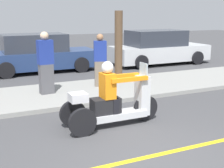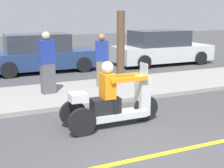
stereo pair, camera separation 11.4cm
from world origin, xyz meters
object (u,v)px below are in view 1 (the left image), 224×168
(spectator_far_back, at_px, (100,61))
(parked_car_lot_far, at_px, (159,48))
(motorcycle_trike, at_px, (112,103))
(spectator_mid_group, at_px, (46,64))
(tree_trunk, at_px, (119,46))
(parked_car_lot_center, at_px, (39,54))

(spectator_far_back, bearing_deg, parked_car_lot_far, 37.74)
(motorcycle_trike, xyz_separation_m, spectator_mid_group, (-0.76, 2.99, 0.48))
(spectator_far_back, distance_m, spectator_mid_group, 1.84)
(spectator_far_back, bearing_deg, spectator_mid_group, -173.26)
(motorcycle_trike, distance_m, spectator_far_back, 3.40)
(spectator_far_back, height_order, spectator_mid_group, spectator_mid_group)
(tree_trunk, bearing_deg, spectator_mid_group, -162.64)
(spectator_far_back, relative_size, spectator_mid_group, 0.93)
(parked_car_lot_far, bearing_deg, spectator_far_back, -142.26)
(parked_car_lot_center, relative_size, parked_car_lot_far, 0.97)
(parked_car_lot_far, bearing_deg, spectator_mid_group, -149.57)
(spectator_mid_group, bearing_deg, parked_car_lot_far, 30.43)
(motorcycle_trike, distance_m, parked_car_lot_far, 8.83)
(spectator_mid_group, xyz_separation_m, parked_car_lot_far, (6.43, 3.78, -0.24))
(spectator_far_back, relative_size, parked_car_lot_far, 0.35)
(motorcycle_trike, bearing_deg, parked_car_lot_far, 50.01)
(spectator_far_back, xyz_separation_m, spectator_mid_group, (-1.83, -0.22, 0.06))
(motorcycle_trike, relative_size, spectator_mid_group, 1.25)
(motorcycle_trike, height_order, spectator_mid_group, spectator_mid_group)
(spectator_far_back, height_order, parked_car_lot_far, spectator_far_back)
(spectator_mid_group, relative_size, parked_car_lot_far, 0.38)
(tree_trunk, bearing_deg, parked_car_lot_far, 38.73)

